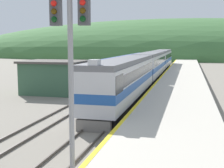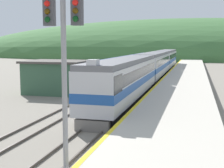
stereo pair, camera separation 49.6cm
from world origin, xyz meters
name	(u,v)px [view 1 (the left image)]	position (x,y,z in m)	size (l,w,h in m)	color
track_main	(164,67)	(0.00, 70.00, 0.08)	(1.52, 180.00, 0.16)	#4C443D
track_siding	(148,67)	(-3.90, 70.00, 0.08)	(1.51, 180.00, 0.16)	#4C443D
platform	(183,73)	(4.87, 50.00, 0.45)	(6.12, 140.00, 0.90)	#BCB5A5
distant_hills	(176,56)	(0.00, 138.26, 0.00)	(212.70, 95.72, 32.86)	#3D6B38
station_shed	(55,77)	(-8.95, 26.91, 1.87)	(6.95, 5.50, 3.71)	#385B42
express_train_lead_car	(124,80)	(0.00, 22.25, 2.32)	(2.98, 19.52, 4.61)	black
carriage_second	(151,65)	(0.00, 42.71, 2.31)	(2.97, 19.18, 4.25)	black
carriage_third	(162,59)	(0.00, 62.77, 2.31)	(2.97, 19.18, 4.25)	black
siding_train	(132,65)	(-3.90, 47.68, 1.86)	(2.90, 34.21, 3.61)	black
signal_mast_main	(70,48)	(1.52, 5.27, 5.43)	(2.20, 0.42, 8.27)	gray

